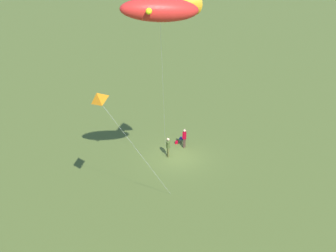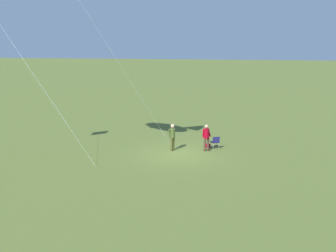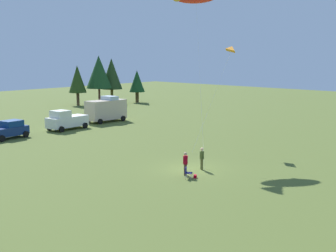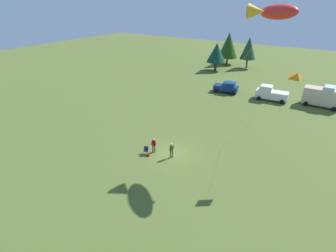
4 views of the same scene
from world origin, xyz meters
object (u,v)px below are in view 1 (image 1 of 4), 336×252
at_px(kite_large_fish, 166,8).
at_px(kite_delta_orange, 97,97).
at_px(folding_chair, 183,138).
at_px(backpack_on_grass, 177,142).
at_px(person_spectator, 184,137).
at_px(person_kite_flyer, 168,146).

distance_m(kite_large_fish, kite_delta_orange, 6.26).
xyz_separation_m(folding_chair, backpack_on_grass, (0.50, -0.32, -0.38)).
bearing_deg(kite_delta_orange, folding_chair, -158.50).
bearing_deg(kite_large_fish, person_spectator, -143.17).
relative_size(kite_large_fish, kite_delta_orange, 1.53).
xyz_separation_m(kite_large_fish, kite_delta_orange, (3.32, -2.23, -4.81)).
relative_size(backpack_on_grass, kite_large_fish, 0.02).
bearing_deg(person_spectator, kite_large_fish, 106.70).
bearing_deg(kite_delta_orange, person_spectator, -160.35).
height_order(folding_chair, kite_large_fish, kite_large_fish).
bearing_deg(person_spectator, backpack_on_grass, -24.10).
distance_m(person_spectator, kite_delta_orange, 15.26).
xyz_separation_m(person_spectator, kite_delta_orange, (12.05, 4.30, 8.33)).
relative_size(person_kite_flyer, person_spectator, 1.00).
bearing_deg(person_kite_flyer, folding_chair, -128.73).
distance_m(person_kite_flyer, backpack_on_grass, 2.68).
height_order(person_kite_flyer, folding_chair, person_kite_flyer).
xyz_separation_m(person_kite_flyer, kite_delta_orange, (9.87, 4.14, 8.33)).
distance_m(folding_chair, backpack_on_grass, 0.70).
bearing_deg(kite_large_fish, folding_chair, -142.23).
bearing_deg(folding_chair, kite_delta_orange, 85.29).
height_order(person_spectator, backpack_on_grass, person_spectator).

